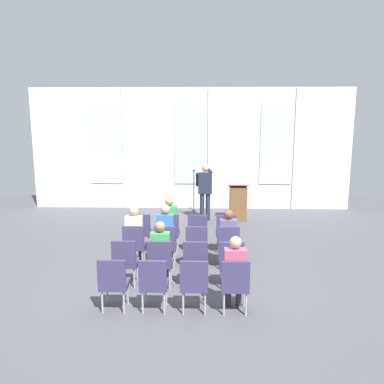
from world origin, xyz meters
The scene contains 27 objects.
ground_plane centered at (0.00, 0.00, 0.00)m, with size 17.38×17.38×0.00m, color #4C4C51.
rear_partition centered at (0.03, 6.68, 2.08)m, with size 10.91×0.14×4.13m.
speaker centered at (0.51, 5.05, 1.01)m, with size 0.52×0.69×1.73m.
mic_stand centered at (0.16, 5.29, 0.34)m, with size 0.28×0.28×1.55m.
lectern centered at (1.53, 5.08, 0.55)m, with size 0.60×0.48×1.16m.
chair_r0_c0 centered at (-1.01, 2.11, 0.53)m, with size 0.46×0.44×0.94m.
chair_r0_c1 centered at (-0.34, 2.11, 0.53)m, with size 0.46×0.44×0.94m.
audience_r0_c1 centered at (-0.34, 2.20, 0.74)m, with size 0.36×0.39×1.33m.
chair_r0_c2 centered at (0.34, 2.11, 0.53)m, with size 0.46×0.44×0.94m.
chair_r0_c3 centered at (1.01, 2.11, 0.53)m, with size 0.46×0.44×0.94m.
chair_r1_c0 centered at (-1.01, 1.12, 0.53)m, with size 0.46×0.44×0.94m.
audience_r1_c0 centered at (-1.01, 1.20, 0.74)m, with size 0.36×0.39×1.33m.
chair_r1_c1 centered at (-0.34, 1.12, 0.53)m, with size 0.46×0.44×0.94m.
audience_r1_c1 centered at (-0.34, 1.19, 0.76)m, with size 0.36×0.39×1.38m.
chair_r1_c2 centered at (0.34, 1.12, 0.53)m, with size 0.46×0.44×0.94m.
chair_r1_c3 centered at (1.01, 1.12, 0.53)m, with size 0.46×0.44×0.94m.
audience_r1_c3 centered at (1.01, 1.20, 0.71)m, with size 0.36×0.39×1.28m.
chair_r2_c0 centered at (-1.01, 0.12, 0.53)m, with size 0.46×0.44×0.94m.
chair_r2_c1 centered at (-0.34, 0.12, 0.53)m, with size 0.46×0.44×0.94m.
audience_r2_c1 centered at (-0.34, 0.20, 0.71)m, with size 0.36×0.39×1.28m.
chair_r2_c2 centered at (0.34, 0.12, 0.53)m, with size 0.46×0.44×0.94m.
chair_r2_c3 centered at (1.01, 0.12, 0.53)m, with size 0.46×0.44×0.94m.
chair_r3_c0 centered at (-1.01, -0.88, 0.53)m, with size 0.46×0.44×0.94m.
chair_r3_c1 centered at (-0.34, -0.88, 0.53)m, with size 0.46×0.44×0.94m.
chair_r3_c2 centered at (0.34, -0.88, 0.53)m, with size 0.46×0.44×0.94m.
chair_r3_c3 centered at (1.01, -0.88, 0.53)m, with size 0.46×0.44×0.94m.
audience_r3_c3 centered at (1.01, -0.80, 0.73)m, with size 0.36×0.39×1.31m.
Camera 1 is at (0.50, -7.13, 3.28)m, focal length 37.73 mm.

